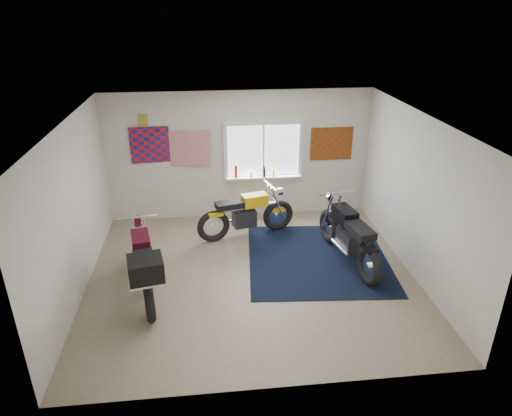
{
  "coord_description": "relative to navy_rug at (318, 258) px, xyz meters",
  "views": [
    {
      "loc": [
        -0.67,
        -6.6,
        4.31
      ],
      "look_at": [
        0.11,
        0.4,
        1.09
      ],
      "focal_mm": 32.0,
      "sensor_mm": 36.0,
      "label": 1
    }
  ],
  "objects": [
    {
      "name": "window_assembly",
      "position": [
        -0.75,
        2.03,
        1.36
      ],
      "size": [
        1.66,
        0.17,
        1.26
      ],
      "color": "white",
      "rests_on": "room_shell"
    },
    {
      "name": "ground",
      "position": [
        -1.25,
        -0.44,
        -0.01
      ],
      "size": [
        5.5,
        5.5,
        0.0
      ],
      "primitive_type": "plane",
      "color": "#9E896B",
      "rests_on": "ground"
    },
    {
      "name": "maroon_tourer",
      "position": [
        -2.97,
        -0.87,
        0.57
      ],
      "size": [
        0.87,
        2.17,
        1.1
      ],
      "rotation": [
        0.0,
        0.0,
        1.76
      ],
      "color": "black",
      "rests_on": "ground"
    },
    {
      "name": "yellow_triumph",
      "position": [
        -1.22,
        1.06,
        0.44
      ],
      "size": [
        1.99,
        0.75,
        1.02
      ],
      "rotation": [
        0.0,
        0.0,
        0.26
      ],
      "color": "black",
      "rests_on": "ground"
    },
    {
      "name": "triumph_poster",
      "position": [
        0.7,
        2.04,
        1.54
      ],
      "size": [
        0.9,
        0.03,
        0.7
      ],
      "primitive_type": "cube",
      "color": "#A54C14",
      "rests_on": "room_shell"
    },
    {
      "name": "flag_display",
      "position": [
        -3.15,
        2.04,
        2.14
      ],
      "size": [
        1.6,
        0.1,
        1.17
      ],
      "color": "red",
      "rests_on": "room_shell"
    },
    {
      "name": "oil_bottles",
      "position": [
        -1.03,
        1.96,
        1.01
      ],
      "size": [
        0.86,
        0.07,
        0.28
      ],
      "color": "maroon",
      "rests_on": "window_assembly"
    },
    {
      "name": "black_chrome_bike",
      "position": [
        0.5,
        -0.14,
        0.49
      ],
      "size": [
        0.71,
        2.19,
        1.13
      ],
      "rotation": [
        0.0,
        0.0,
        1.76
      ],
      "color": "black",
      "rests_on": "navy_rug"
    },
    {
      "name": "room_shell",
      "position": [
        -1.25,
        -0.44,
        1.63
      ],
      "size": [
        5.5,
        5.5,
        5.5
      ],
      "color": "white",
      "rests_on": "ground"
    },
    {
      "name": "navy_rug",
      "position": [
        0.0,
        0.0,
        0.0
      ],
      "size": [
        2.7,
        2.79,
        0.01
      ],
      "primitive_type": "cube",
      "rotation": [
        0.0,
        0.0,
        -0.08
      ],
      "color": "black",
      "rests_on": "ground"
    }
  ]
}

